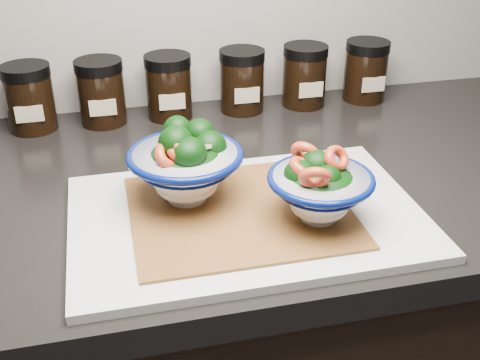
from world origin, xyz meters
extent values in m
cube|color=black|center=(0.00, 1.45, 0.88)|extent=(3.50, 0.60, 0.04)
cube|color=silver|center=(-0.10, 1.32, 0.91)|extent=(0.45, 0.30, 0.01)
cube|color=#A26430|center=(-0.11, 1.32, 0.91)|extent=(0.28, 0.24, 0.00)
cylinder|color=white|center=(-0.17, 1.37, 0.92)|extent=(0.05, 0.05, 0.01)
ellipsoid|color=white|center=(-0.17, 1.37, 0.94)|extent=(0.08, 0.08, 0.04)
torus|color=#051458|center=(-0.17, 1.37, 0.98)|extent=(0.15, 0.15, 0.01)
torus|color=#051458|center=(-0.17, 1.37, 0.96)|extent=(0.13, 0.13, 0.00)
ellipsoid|color=black|center=(-0.17, 1.37, 0.97)|extent=(0.11, 0.11, 0.05)
ellipsoid|color=black|center=(-0.18, 1.40, 1.00)|extent=(0.04, 0.04, 0.04)
cylinder|color=#477233|center=(-0.18, 1.40, 0.99)|extent=(0.01, 0.01, 0.03)
ellipsoid|color=black|center=(-0.17, 1.35, 0.99)|extent=(0.05, 0.05, 0.04)
cylinder|color=#477233|center=(-0.17, 1.35, 0.98)|extent=(0.02, 0.02, 0.03)
ellipsoid|color=black|center=(-0.15, 1.40, 1.00)|extent=(0.04, 0.04, 0.04)
cylinder|color=#477233|center=(-0.15, 1.40, 0.98)|extent=(0.01, 0.01, 0.03)
ellipsoid|color=black|center=(-0.18, 1.36, 1.00)|extent=(0.05, 0.05, 0.05)
cylinder|color=#477233|center=(-0.18, 1.36, 0.98)|extent=(0.01, 0.02, 0.03)
ellipsoid|color=black|center=(-0.14, 1.38, 0.98)|extent=(0.05, 0.05, 0.05)
cylinder|color=#477233|center=(-0.14, 1.38, 0.97)|extent=(0.02, 0.01, 0.03)
torus|color=#D64828|center=(-0.19, 1.35, 0.99)|extent=(0.06, 0.05, 0.05)
torus|color=#D64828|center=(-0.18, 1.36, 1.00)|extent=(0.05, 0.06, 0.04)
torus|color=#D64828|center=(-0.18, 1.35, 0.99)|extent=(0.06, 0.07, 0.04)
cylinder|color=#CCBC8E|center=(-0.19, 1.38, 0.99)|extent=(0.02, 0.02, 0.01)
cylinder|color=#CCBC8E|center=(-0.15, 1.36, 0.99)|extent=(0.02, 0.02, 0.01)
cylinder|color=white|center=(-0.02, 1.28, 0.92)|extent=(0.05, 0.05, 0.01)
ellipsoid|color=white|center=(-0.02, 1.28, 0.94)|extent=(0.07, 0.07, 0.03)
torus|color=#051458|center=(-0.02, 1.28, 0.97)|extent=(0.13, 0.13, 0.01)
torus|color=#051458|center=(-0.02, 1.28, 0.96)|extent=(0.11, 0.11, 0.00)
ellipsoid|color=black|center=(-0.02, 1.28, 0.96)|extent=(0.10, 0.10, 0.04)
ellipsoid|color=black|center=(-0.02, 1.30, 0.98)|extent=(0.04, 0.04, 0.03)
cylinder|color=#477233|center=(-0.02, 1.30, 0.97)|extent=(0.02, 0.01, 0.03)
ellipsoid|color=black|center=(-0.01, 1.27, 0.97)|extent=(0.04, 0.04, 0.04)
cylinder|color=#477233|center=(-0.01, 1.27, 0.96)|extent=(0.01, 0.01, 0.02)
ellipsoid|color=black|center=(-0.04, 1.29, 0.98)|extent=(0.04, 0.04, 0.03)
cylinder|color=#477233|center=(-0.04, 1.29, 0.96)|extent=(0.01, 0.02, 0.03)
torus|color=#D64828|center=(-0.04, 1.29, 0.99)|extent=(0.05, 0.06, 0.04)
torus|color=#D64828|center=(0.00, 1.29, 0.99)|extent=(0.05, 0.05, 0.04)
torus|color=#D64828|center=(-0.03, 1.32, 0.99)|extent=(0.04, 0.05, 0.05)
torus|color=#D64828|center=(-0.04, 1.26, 0.99)|extent=(0.05, 0.04, 0.05)
cylinder|color=#CCBC8E|center=(-0.03, 1.30, 0.98)|extent=(0.02, 0.02, 0.01)
cylinder|color=black|center=(-0.39, 1.69, 0.95)|extent=(0.08, 0.08, 0.09)
cylinder|color=black|center=(-0.39, 1.69, 1.00)|extent=(0.08, 0.08, 0.02)
cube|color=#C6B793|center=(-0.39, 1.65, 0.94)|extent=(0.05, 0.00, 0.03)
cylinder|color=black|center=(-0.27, 1.69, 0.95)|extent=(0.08, 0.08, 0.09)
cylinder|color=black|center=(-0.27, 1.69, 1.00)|extent=(0.08, 0.08, 0.02)
cube|color=#C6B793|center=(-0.27, 1.65, 0.94)|extent=(0.05, 0.00, 0.03)
cylinder|color=black|center=(-0.15, 1.69, 0.95)|extent=(0.08, 0.08, 0.09)
cylinder|color=black|center=(-0.15, 1.69, 1.00)|extent=(0.08, 0.08, 0.02)
cube|color=#C6B793|center=(-0.15, 1.65, 0.94)|extent=(0.04, 0.00, 0.03)
cylinder|color=black|center=(-0.02, 1.69, 0.95)|extent=(0.08, 0.08, 0.09)
cylinder|color=black|center=(-0.02, 1.69, 1.00)|extent=(0.08, 0.08, 0.02)
cube|color=#C6B793|center=(-0.02, 1.65, 0.94)|extent=(0.04, 0.00, 0.03)
cylinder|color=black|center=(0.10, 1.69, 0.95)|extent=(0.08, 0.08, 0.09)
cylinder|color=black|center=(0.10, 1.69, 1.00)|extent=(0.08, 0.08, 0.02)
cube|color=#C6B793|center=(0.10, 1.65, 0.94)|extent=(0.05, 0.00, 0.03)
cylinder|color=black|center=(0.22, 1.69, 0.95)|extent=(0.08, 0.08, 0.09)
cylinder|color=black|center=(0.22, 1.69, 1.00)|extent=(0.08, 0.08, 0.02)
cube|color=#C6B793|center=(0.22, 1.65, 0.94)|extent=(0.04, 0.00, 0.03)
camera|label=1|loc=(-0.26, 0.68, 1.32)|focal=45.00mm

